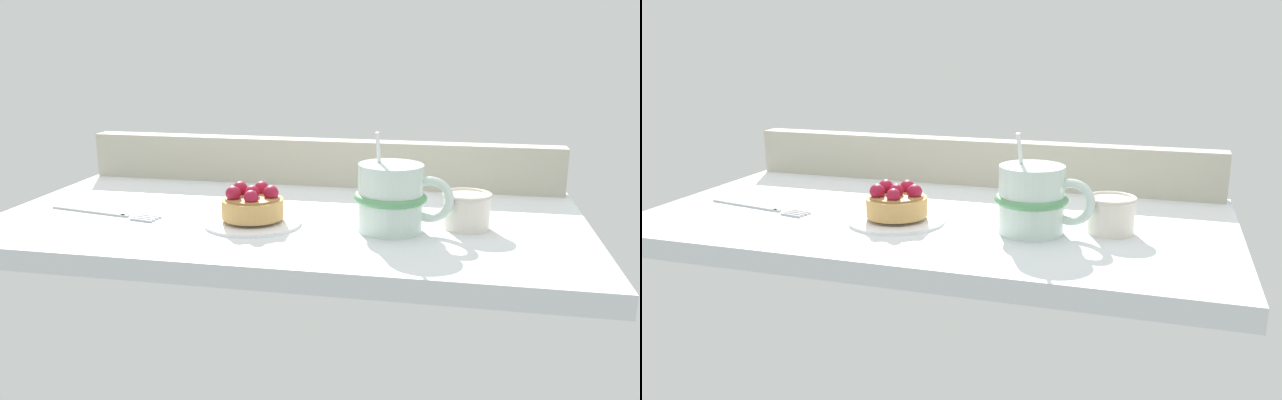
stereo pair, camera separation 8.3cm
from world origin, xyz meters
The scene contains 7 objects.
ground_plane centered at (0.00, 0.00, -1.35)cm, with size 80.20×42.64×2.71cm, color silver.
window_rail_back centered at (0.00, 19.52, 3.76)cm, with size 78.60×3.59×7.52cm, color #B2AD99.
dessert_plate centered at (-3.58, -5.37, 0.41)cm, with size 12.93×12.93×0.88cm.
raspberry_tart centered at (-3.61, -5.33, 2.67)cm, with size 8.15×8.15×4.51cm.
coffee_mug centered at (14.71, -4.71, 4.34)cm, with size 12.60×9.32×12.73cm.
dessert_fork centered at (-25.25, -5.05, 0.30)cm, with size 17.78×4.80×0.60cm.
sugar_bowl centered at (24.06, -1.75, 2.53)cm, with size 6.38×6.38×4.75cm.
Camera 2 is at (29.74, -82.11, 24.34)cm, focal length 36.31 mm.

